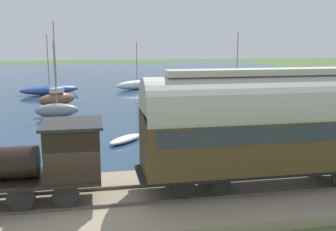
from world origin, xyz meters
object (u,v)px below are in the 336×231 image
(passenger_coach, at_px, (276,123))
(sailboat_blue, at_px, (50,90))
(sailboat_navy, at_px, (236,89))
(sailboat_brown, at_px, (57,98))
(sailboat_gray, at_px, (57,110))
(rowboat_near_shore, at_px, (125,139))
(rowboat_mid_harbor, at_px, (270,150))
(steam_locomotive, at_px, (38,159))
(sailboat_white, at_px, (137,85))

(passenger_coach, relative_size, sailboat_blue, 1.65)
(passenger_coach, distance_m, sailboat_blue, 33.46)
(sailboat_blue, height_order, sailboat_navy, sailboat_navy)
(sailboat_navy, bearing_deg, sailboat_brown, 92.41)
(sailboat_navy, bearing_deg, sailboat_gray, 108.18)
(sailboat_brown, bearing_deg, sailboat_blue, -23.02)
(sailboat_brown, distance_m, rowboat_near_shore, 15.10)
(rowboat_mid_harbor, bearing_deg, sailboat_navy, -50.01)
(sailboat_gray, relative_size, rowboat_near_shore, 2.32)
(passenger_coach, relative_size, sailboat_navy, 1.60)
(sailboat_brown, height_order, rowboat_mid_harbor, sailboat_brown)
(steam_locomotive, xyz_separation_m, rowboat_mid_harbor, (5.33, -11.40, -1.82))
(steam_locomotive, distance_m, rowboat_mid_harbor, 12.72)
(passenger_coach, bearing_deg, rowboat_mid_harbor, -24.56)
(sailboat_blue, height_order, rowboat_mid_harbor, sailboat_blue)
(sailboat_gray, bearing_deg, steam_locomotive, -177.27)
(sailboat_navy, xyz_separation_m, rowboat_mid_harbor, (-21.37, 5.98, -0.51))
(sailboat_navy, height_order, rowboat_near_shore, sailboat_navy)
(rowboat_near_shore, bearing_deg, sailboat_gray, -17.71)
(passenger_coach, height_order, rowboat_mid_harbor, passenger_coach)
(sailboat_brown, xyz_separation_m, sailboat_white, (10.46, -8.60, -0.13))
(passenger_coach, relative_size, rowboat_mid_harbor, 5.16)
(steam_locomotive, height_order, sailboat_brown, sailboat_brown)
(sailboat_white, relative_size, sailboat_navy, 0.85)
(sailboat_white, xyz_separation_m, rowboat_near_shore, (-24.64, 3.45, -0.38))
(rowboat_mid_harbor, bearing_deg, sailboat_blue, -5.58)
(sailboat_white, relative_size, rowboat_near_shore, 2.23)
(passenger_coach, xyz_separation_m, sailboat_blue, (31.21, 11.79, -2.44))
(steam_locomotive, bearing_deg, sailboat_navy, -33.07)
(sailboat_white, distance_m, rowboat_near_shore, 24.89)
(sailboat_brown, relative_size, sailboat_blue, 1.16)
(passenger_coach, height_order, sailboat_gray, sailboat_gray)
(sailboat_navy, bearing_deg, rowboat_mid_harbor, 156.77)
(sailboat_white, height_order, rowboat_mid_harbor, sailboat_white)
(rowboat_mid_harbor, bearing_deg, sailboat_brown, 0.85)
(sailboat_blue, relative_size, sailboat_navy, 0.97)
(steam_locomotive, height_order, passenger_coach, passenger_coach)
(steam_locomotive, bearing_deg, sailboat_white, -12.09)
(sailboat_brown, bearing_deg, sailboat_gray, 150.72)
(sailboat_white, distance_m, sailboat_gray, 17.96)
(sailboat_white, bearing_deg, rowboat_near_shore, 148.55)
(sailboat_gray, xyz_separation_m, rowboat_near_shore, (-8.65, -4.72, -0.40))
(sailboat_navy, bearing_deg, passenger_coach, 154.91)
(steam_locomotive, xyz_separation_m, sailboat_brown, (23.40, 1.35, -1.34))
(sailboat_gray, bearing_deg, sailboat_blue, 7.86)
(sailboat_white, distance_m, rowboat_mid_harbor, 28.82)
(sailboat_white, bearing_deg, sailboat_blue, 81.21)
(sailboat_brown, height_order, sailboat_gray, sailboat_brown)
(sailboat_blue, bearing_deg, sailboat_brown, 175.31)
(passenger_coach, height_order, sailboat_blue, sailboat_blue)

